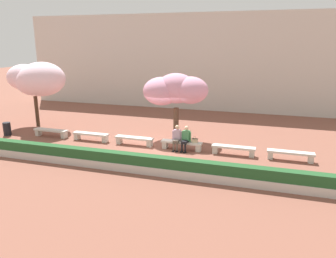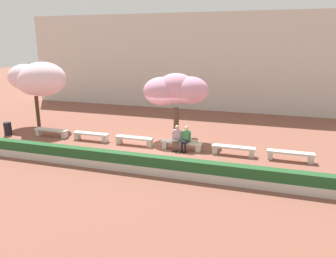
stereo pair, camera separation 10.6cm
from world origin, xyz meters
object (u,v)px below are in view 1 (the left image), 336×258
Objects in this scene: stone_bench_west_end at (51,132)px; person_seated_left at (177,137)px; cherry_tree_main at (175,90)px; stone_bench_east_end at (233,149)px; stone_bench_near_west at (91,135)px; stone_bench_near_east at (182,144)px; stone_bench_far_east at (290,154)px; trash_bin at (7,129)px; stone_bench_center at (134,139)px; person_seated_right at (186,137)px; handbag at (195,140)px; cherry_tree_secondary at (36,79)px.

person_seated_left is at bearing -0.40° from stone_bench_west_end.
stone_bench_east_end is at bearing -28.82° from cherry_tree_main.
stone_bench_near_west is 1.00× the size of stone_bench_near_east.
trash_bin is (-16.03, -0.50, 0.08)m from stone_bench_far_east.
person_seated_left is at bearing -1.27° from stone_bench_center.
person_seated_right reaches higher than handbag.
stone_bench_east_end is 2.66m from stone_bench_far_east.
stone_bench_near_west is 1.00× the size of stone_bench_center.
cherry_tree_secondary is at bearing 166.33° from stone_bench_center.
cherry_tree_main is (-1.66, 2.02, 2.22)m from handbag.
person_seated_left is at bearing -0.60° from stone_bench_near_west.
trash_bin is at bearing -176.41° from stone_bench_center.
stone_bench_west_end is 1.00× the size of stone_bench_far_east.
stone_bench_far_east is at bearing -6.73° from cherry_tree_secondary.
cherry_tree_main reaches higher than trash_bin.
person_seated_left is 0.34× the size of cherry_tree_main.
handbag is 0.08× the size of cherry_tree_secondary.
stone_bench_west_end is at bearing 10.52° from trash_bin.
cherry_tree_main is (-1.20, 2.05, 2.10)m from person_seated_right.
stone_bench_near_east is 3.33m from cherry_tree_main.
handbag is (6.03, -0.02, 0.27)m from stone_bench_near_west.
cherry_tree_main is at bearing 24.54° from stone_bench_near_west.
trash_bin is at bearing -174.65° from stone_bench_near_west.
stone_bench_far_east is at bearing 0.00° from stone_bench_near_east.
handbag is (0.46, 0.03, -0.12)m from person_seated_right.
stone_bench_east_end is 1.00× the size of stone_bench_far_east.
stone_bench_near_west is at bearing -20.64° from cherry_tree_secondary.
stone_bench_west_end is 0.50× the size of cherry_tree_secondary.
stone_bench_far_east is (10.66, 0.00, 0.00)m from stone_bench_near_west.
person_seated_right is 0.34× the size of cherry_tree_main.
cherry_tree_secondary reaches higher than cherry_tree_main.
person_seated_right is (2.91, -0.05, 0.39)m from stone_bench_center.
person_seated_right is 10.96m from trash_bin.
handbag is at bearing -0.16° from stone_bench_west_end.
stone_bench_near_east is at bearing 0.00° from stone_bench_west_end.
handbag is (-1.96, -0.02, 0.27)m from stone_bench_east_end.
stone_bench_near_west is 5.41m from cherry_tree_main.
cherry_tree_main is (1.70, 1.99, 2.49)m from stone_bench_center.
cherry_tree_secondary is at bearing 169.82° from stone_bench_near_east.
stone_bench_center and stone_bench_near_east have the same top height.
stone_bench_far_east is 16.04m from trash_bin.
person_seated_right reaches higher than stone_bench_far_east.
stone_bench_far_east is 2.75× the size of trash_bin.
handbag reaches higher than stone_bench_far_east.
person_seated_right is 3.81× the size of handbag.
stone_bench_near_west is 1.00× the size of stone_bench_east_end.
stone_bench_far_east is (2.66, 0.00, 0.00)m from stone_bench_east_end.
handbag is at bearing -179.30° from stone_bench_east_end.
stone_bench_east_end is at bearing 1.05° from person_seated_left.
person_seated_left is 10.40m from cherry_tree_secondary.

